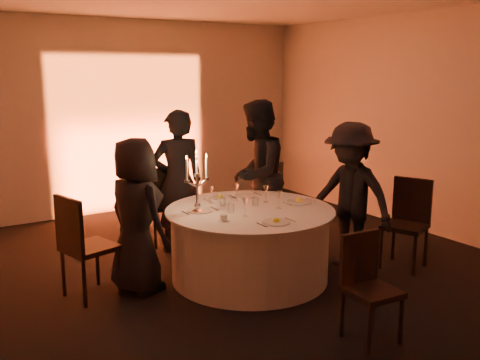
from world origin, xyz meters
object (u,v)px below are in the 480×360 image
guest_right (350,196)px  coffee_cup (224,218)px  guest_back_left (178,181)px  chair_left (81,241)px  chair_back_left (167,200)px  banquet_table (250,244)px  guest_back_right (256,175)px  candelabra (197,191)px  chair_front (367,280)px  chair_right (408,217)px  guest_left (136,216)px  chair_back_right (269,197)px

guest_right → coffee_cup: (-1.62, 0.05, -0.03)m
guest_back_left → coffee_cup: 1.50m
chair_left → guest_back_left: bearing=-75.5°
chair_back_left → guest_right: size_ratio=0.62×
banquet_table → guest_back_right: size_ratio=0.97×
chair_left → chair_back_left: (1.41, 1.10, -0.01)m
guest_back_left → guest_back_right: 0.98m
guest_back_right → candelabra: bearing=-7.5°
banquet_table → chair_front: bearing=-86.2°
guest_back_right → chair_right: bearing=88.5°
chair_left → banquet_table: bearing=-119.3°
chair_left → guest_back_right: (2.34, 0.44, 0.34)m
guest_left → chair_right: bearing=-124.2°
chair_back_left → chair_front: (0.38, -3.13, -0.08)m
banquet_table → coffee_cup: 0.67m
chair_back_left → chair_front: bearing=106.3°
banquet_table → coffee_cup: (-0.47, -0.24, 0.42)m
chair_front → guest_right: (1.05, 1.32, 0.33)m
chair_back_right → chair_right: chair_back_right is taller
guest_left → candelabra: bearing=-120.3°
guest_right → chair_back_right: bearing=173.5°
chair_back_right → guest_back_right: (-0.32, -0.18, 0.36)m
chair_right → guest_back_left: size_ratio=0.57×
guest_back_right → chair_back_right: bearing=171.3°
candelabra → chair_front: bearing=-70.1°
coffee_cup → candelabra: (-0.07, 0.41, 0.20)m
chair_left → chair_back_right: bearing=-92.4°
guest_back_left → coffee_cup: bearing=93.2°
chair_back_right → chair_back_left: bearing=-61.2°
guest_right → coffee_cup: bearing=-106.0°
banquet_table → candelabra: 0.84m
coffee_cup → chair_back_right: bearing=41.5°
chair_back_left → guest_right: guest_right is taller
guest_back_right → guest_left: bearing=-21.0°
chair_left → chair_front: 2.71m
chair_back_left → chair_front: 3.16m
guest_right → coffee_cup: 1.62m
chair_left → coffee_cup: chair_left is taller
guest_back_left → chair_left: bearing=41.4°
chair_back_right → candelabra: candelabra is taller
banquet_table → candelabra: bearing=162.8°
banquet_table → guest_left: size_ratio=1.14×
banquet_table → guest_left: bearing=164.2°
banquet_table → chair_right: size_ratio=1.78×
banquet_table → candelabra: size_ratio=2.71×
banquet_table → guest_back_right: guest_back_right is taller
chair_back_left → candelabra: bearing=88.2°
banquet_table → guest_left: (-1.15, 0.32, 0.40)m
chair_back_left → guest_back_left: bearing=104.3°
chair_back_left → guest_left: bearing=63.1°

